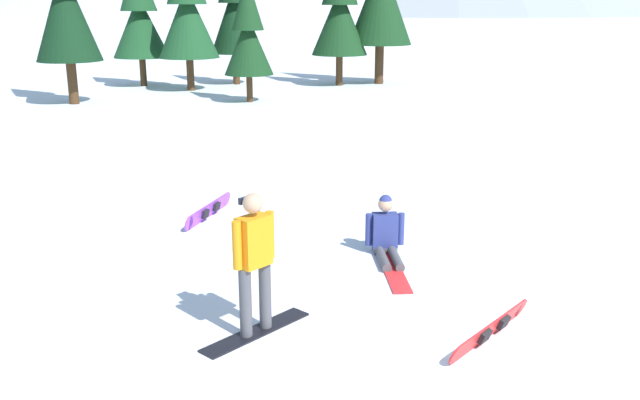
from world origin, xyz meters
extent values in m
plane|color=white|center=(0.00, 0.00, 0.00)|extent=(800.00, 800.00, 0.00)
cube|color=black|center=(-3.64, 0.18, 0.01)|extent=(1.40, 1.24, 0.02)
cylinder|color=#4C4C51|center=(-3.76, 0.08, 0.46)|extent=(0.15, 0.15, 0.86)
cylinder|color=#4C4C51|center=(-3.52, 0.29, 0.46)|extent=(0.15, 0.15, 0.86)
cube|color=orange|center=(-3.64, 0.18, 1.19)|extent=(0.46, 0.44, 0.61)
cylinder|color=orange|center=(-3.84, 0.01, 1.21)|extent=(0.11, 0.11, 0.58)
cylinder|color=orange|center=(-3.44, 0.35, 1.21)|extent=(0.11, 0.11, 0.58)
sphere|color=tan|center=(-3.64, 0.18, 1.66)|extent=(0.24, 0.24, 0.24)
cube|color=black|center=(-3.73, 0.29, 1.67)|extent=(0.16, 0.14, 0.08)
cube|color=#4C4C51|center=(-1.47, 2.76, 0.05)|extent=(0.38, 0.30, 0.10)
cylinder|color=#4C4C51|center=(-1.40, 2.26, 0.07)|extent=(0.19, 0.81, 0.14)
cylinder|color=#4C4C51|center=(-1.60, 2.27, 0.07)|extent=(0.19, 0.81, 0.14)
cube|color=red|center=(-1.52, 1.86, 0.01)|extent=(0.37, 1.59, 0.02)
cube|color=navy|center=(-1.47, 2.76, 0.37)|extent=(0.41, 0.26, 0.55)
cylinder|color=navy|center=(-1.21, 2.74, 0.39)|extent=(0.11, 0.11, 0.52)
cylinder|color=navy|center=(-1.73, 2.78, 0.39)|extent=(0.11, 0.11, 0.52)
sphere|color=tan|center=(-1.47, 2.76, 0.81)|extent=(0.24, 0.24, 0.24)
sphere|color=navy|center=(-1.47, 2.76, 0.86)|extent=(0.20, 0.20, 0.20)
cube|color=red|center=(-0.86, -0.35, 0.13)|extent=(1.27, 1.16, 0.26)
cylinder|color=red|center=(-1.45, -0.89, 0.13)|extent=(0.28, 0.27, 0.26)
cylinder|color=red|center=(-0.26, 0.18, 0.13)|extent=(0.28, 0.27, 0.26)
cube|color=black|center=(-1.00, -0.55, 0.15)|extent=(0.23, 0.22, 0.16)
cube|color=black|center=(-0.65, -0.23, 0.15)|extent=(0.23, 0.22, 0.16)
cube|color=#993FD8|center=(-4.32, 4.99, 0.14)|extent=(0.74, 1.52, 0.28)
cylinder|color=#993FD8|center=(-4.65, 4.24, 0.14)|extent=(0.19, 0.29, 0.28)
cylinder|color=#993FD8|center=(-3.99, 5.73, 0.14)|extent=(0.19, 0.29, 0.28)
cube|color=black|center=(-4.38, 4.75, 0.15)|extent=(0.17, 0.22, 0.15)
cube|color=black|center=(-4.18, 5.19, 0.15)|extent=(0.17, 0.22, 0.15)
cylinder|color=#472D19|center=(-9.85, 20.50, 0.82)|extent=(0.37, 0.37, 1.64)
cone|color=black|center=(-9.85, 20.50, 3.39)|extent=(2.46, 2.46, 3.50)
cylinder|color=#472D19|center=(-3.06, 20.14, 0.54)|extent=(0.24, 0.24, 1.07)
cone|color=#143819|center=(-3.06, 20.14, 2.22)|extent=(1.92, 1.92, 2.28)
cone|color=#143819|center=(-3.06, 20.14, 3.81)|extent=(1.24, 1.24, 2.09)
cylinder|color=#472D19|center=(-7.82, 26.07, 0.66)|extent=(0.30, 0.30, 1.32)
cone|color=#194723|center=(-7.82, 26.07, 2.72)|extent=(2.57, 2.57, 2.80)
cylinder|color=#472D19|center=(1.29, 25.09, 0.71)|extent=(0.32, 0.32, 1.42)
cone|color=#143819|center=(1.29, 25.09, 2.93)|extent=(2.58, 2.58, 3.02)
cylinder|color=#472D19|center=(-3.49, 26.22, 0.73)|extent=(0.33, 0.33, 1.45)
cone|color=black|center=(-3.49, 26.22, 3.00)|extent=(2.29, 2.29, 3.09)
cylinder|color=#472D19|center=(3.29, 25.53, 0.92)|extent=(0.42, 0.42, 1.85)
cone|color=#143819|center=(3.29, 25.53, 3.81)|extent=(2.98, 2.98, 3.93)
cylinder|color=#472D19|center=(-5.54, 24.08, 0.72)|extent=(0.33, 0.33, 1.44)
cone|color=#194723|center=(-5.54, 24.08, 2.96)|extent=(2.64, 2.64, 3.06)
camera|label=1|loc=(-3.87, -7.63, 3.95)|focal=39.20mm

